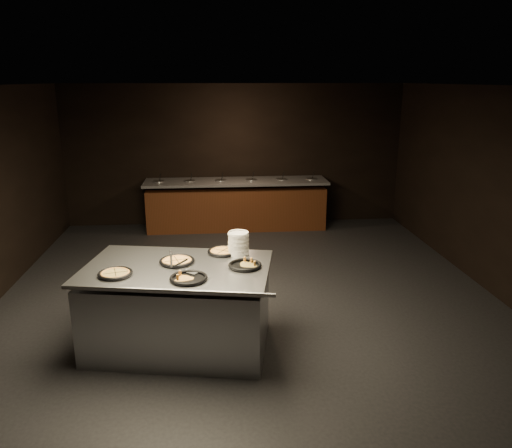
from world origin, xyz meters
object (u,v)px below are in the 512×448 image
(plate_stack, at_px, (238,244))
(pan_cheese_whole, at_px, (177,261))
(serving_counter, at_px, (179,309))
(pan_veggie_whole, at_px, (115,274))

(plate_stack, distance_m, pan_cheese_whole, 0.75)
(serving_counter, relative_size, plate_stack, 8.19)
(pan_cheese_whole, bearing_deg, pan_veggie_whole, -152.46)
(serving_counter, bearing_deg, plate_stack, 35.33)
(plate_stack, relative_size, pan_veggie_whole, 0.75)
(serving_counter, xyz_separation_m, plate_stack, (0.71, 0.33, 0.65))
(plate_stack, distance_m, pan_veggie_whole, 1.44)
(pan_veggie_whole, height_order, pan_cheese_whole, same)
(serving_counter, relative_size, pan_cheese_whole, 5.67)
(plate_stack, bearing_deg, serving_counter, -155.22)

